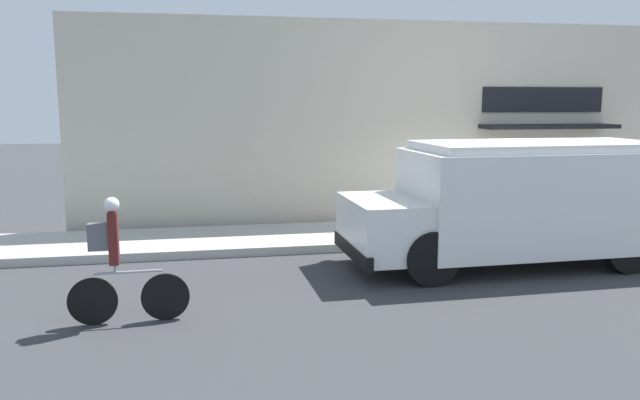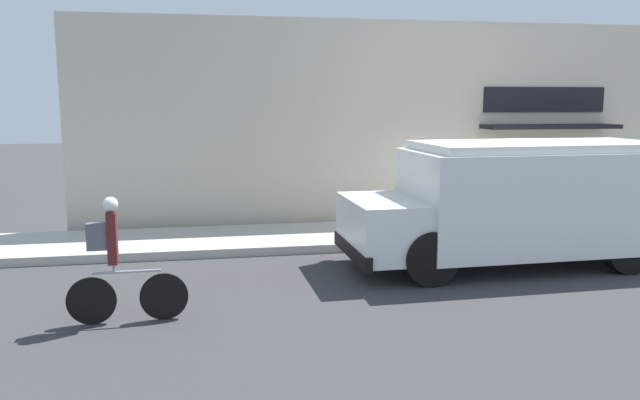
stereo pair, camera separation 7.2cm
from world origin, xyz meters
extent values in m
plane|color=#38383A|center=(0.00, 0.00, 0.00)|extent=(70.00, 70.00, 0.00)
cube|color=#ADAAA3|center=(0.00, 1.16, 0.08)|extent=(28.00, 2.33, 0.17)
cube|color=beige|center=(0.00, 2.72, 2.42)|extent=(17.40, 0.18, 4.83)
cube|color=black|center=(2.64, 2.61, 3.00)|extent=(3.21, 0.05, 0.61)
cube|color=black|center=(2.64, 2.24, 2.35)|extent=(3.37, 0.76, 0.10)
cube|color=white|center=(0.26, -1.43, 1.20)|extent=(4.75, 2.31, 1.78)
cube|color=white|center=(-2.67, -1.49, 0.80)|extent=(1.20, 2.05, 0.98)
cube|color=white|center=(0.26, -1.43, 2.16)|extent=(4.37, 2.12, 0.15)
cube|color=black|center=(-3.21, -1.51, 0.42)|extent=(0.17, 2.16, 0.24)
cube|color=red|center=(-1.06, -0.11, 1.29)|extent=(0.03, 0.44, 0.44)
cylinder|color=black|center=(-2.16, -0.54, 0.45)|extent=(0.91, 0.28, 0.90)
cylinder|color=black|center=(-2.11, -2.42, 0.45)|extent=(0.91, 0.28, 0.90)
cylinder|color=black|center=(1.48, -0.46, 0.45)|extent=(0.91, 0.28, 0.90)
cylinder|color=black|center=(1.52, -2.34, 0.45)|extent=(0.91, 0.28, 0.90)
cylinder|color=black|center=(-6.26, -3.27, 0.32)|extent=(0.65, 0.05, 0.65)
cylinder|color=black|center=(-7.20, -3.29, 0.32)|extent=(0.65, 0.05, 0.65)
cylinder|color=#999EA3|center=(-6.73, -3.28, 0.70)|extent=(0.90, 0.06, 0.04)
cylinder|color=#999EA3|center=(-6.90, -3.29, 0.76)|extent=(0.04, 0.04, 0.12)
cube|color=#561E1E|center=(-6.90, -3.29, 1.17)|extent=(0.12, 0.20, 0.70)
sphere|color=white|center=(-6.90, -3.29, 1.62)|extent=(0.20, 0.20, 0.20)
cube|color=#565B60|center=(-7.09, -3.29, 1.20)|extent=(0.26, 0.15, 0.36)
cylinder|color=#2D5138|center=(1.42, 1.81, 0.58)|extent=(0.63, 0.63, 0.82)
cylinder|color=black|center=(1.42, 1.81, 1.01)|extent=(0.64, 0.64, 0.04)
camera|label=1|loc=(-5.73, -11.70, 2.96)|focal=35.00mm
camera|label=2|loc=(-5.66, -11.71, 2.96)|focal=35.00mm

